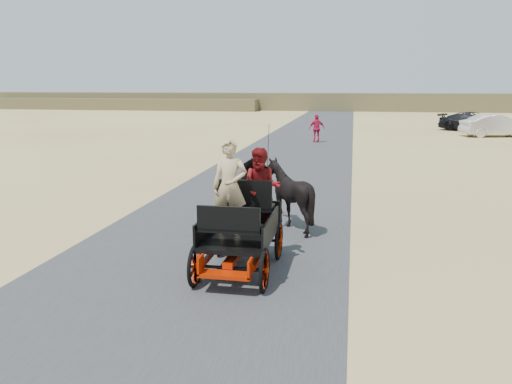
% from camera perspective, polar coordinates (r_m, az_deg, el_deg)
% --- Properties ---
extents(ground, '(140.00, 140.00, 0.00)m').
position_cam_1_polar(ground, '(11.11, -5.08, -6.18)').
color(ground, tan).
extents(road, '(6.00, 140.00, 0.01)m').
position_cam_1_polar(road, '(11.11, -5.08, -6.16)').
color(road, '#38383A').
rests_on(road, ground).
extents(ridge_far, '(140.00, 6.00, 2.40)m').
position_cam_1_polar(ridge_far, '(72.23, 8.72, 10.16)').
color(ridge_far, brown).
rests_on(ridge_far, ground).
extents(ridge_near, '(40.00, 4.00, 1.60)m').
position_cam_1_polar(ridge_near, '(75.73, -15.09, 9.67)').
color(ridge_near, brown).
rests_on(ridge_near, ground).
extents(carriage, '(1.30, 2.40, 0.72)m').
position_cam_1_polar(carriage, '(9.57, -1.83, -6.91)').
color(carriage, black).
rests_on(carriage, ground).
extents(horse_left, '(0.91, 2.01, 1.70)m').
position_cam_1_polar(horse_left, '(12.38, -1.27, -0.16)').
color(horse_left, black).
rests_on(horse_left, ground).
extents(horse_right, '(1.37, 1.54, 1.70)m').
position_cam_1_polar(horse_right, '(12.20, 3.79, -0.36)').
color(horse_right, black).
rests_on(horse_right, ground).
extents(driver_man, '(0.66, 0.43, 1.80)m').
position_cam_1_polar(driver_man, '(9.33, -3.01, 0.61)').
color(driver_man, tan).
rests_on(driver_man, carriage).
extents(passenger_woman, '(0.77, 0.60, 1.58)m').
position_cam_1_polar(passenger_woman, '(9.78, 0.61, 0.49)').
color(passenger_woman, '#660C0F').
rests_on(passenger_woman, carriage).
extents(pedestrian, '(1.09, 0.76, 1.73)m').
position_cam_1_polar(pedestrian, '(31.24, 6.96, 7.22)').
color(pedestrian, '#BD153E').
rests_on(pedestrian, ground).
extents(car_b, '(4.82, 2.63, 1.51)m').
position_cam_1_polar(car_b, '(38.27, 25.73, 6.84)').
color(car_b, silver).
rests_on(car_b, ground).
extents(car_c, '(4.85, 3.75, 1.31)m').
position_cam_1_polar(car_c, '(42.22, 23.19, 7.31)').
color(car_c, black).
rests_on(car_c, ground).
extents(car_d, '(4.64, 3.04, 1.18)m').
position_cam_1_polar(car_d, '(48.43, 23.58, 7.70)').
color(car_d, black).
rests_on(car_d, ground).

